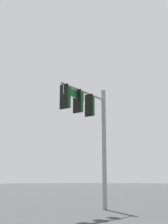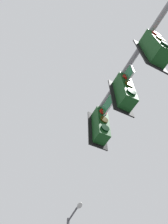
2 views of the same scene
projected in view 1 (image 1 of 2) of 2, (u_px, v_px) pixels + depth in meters
name	position (u px, v px, depth m)	size (l,w,h in m)	color
signal_pole_near	(91.00, 123.00, 17.62)	(4.23, 1.08, 7.06)	gray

